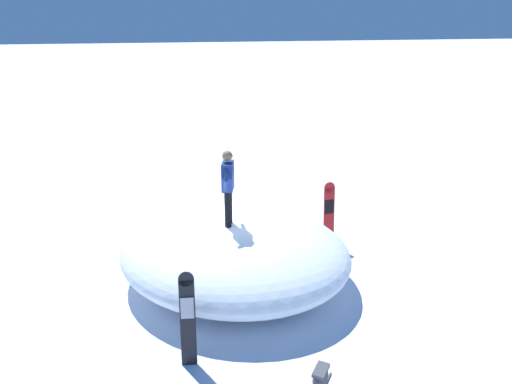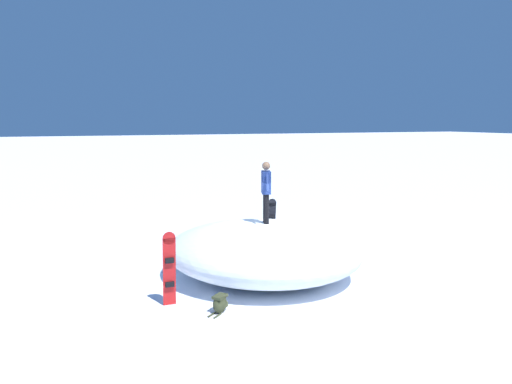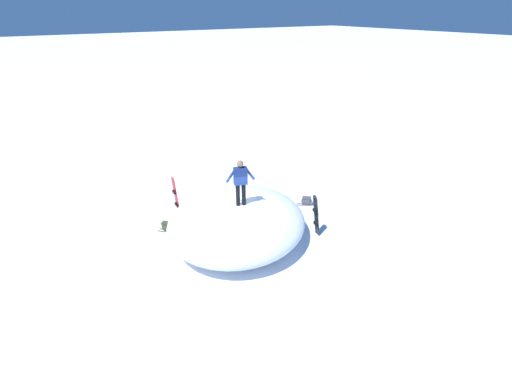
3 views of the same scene
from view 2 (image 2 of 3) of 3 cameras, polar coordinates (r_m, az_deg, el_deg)
ground at (r=13.12m, az=2.24°, el=-9.93°), size 240.00×240.00×0.00m
snow_mound at (r=13.11m, az=0.80°, el=-6.72°), size 6.93×7.01×1.41m
snowboarder_standing at (r=12.94m, az=1.16°, el=0.43°), size 0.39×0.97×1.62m
snowboard_primary_upright at (r=15.80m, az=1.78°, el=-3.57°), size 0.30×0.30×1.65m
snowboard_secondary_upright at (r=11.22m, az=-9.92°, el=-8.55°), size 0.29×0.17×1.70m
backpack_near at (r=16.45m, az=-6.08°, el=-5.48°), size 0.54×0.60×0.38m
backpack_far at (r=10.94m, az=-4.13°, el=-12.62°), size 0.57×0.53×0.39m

